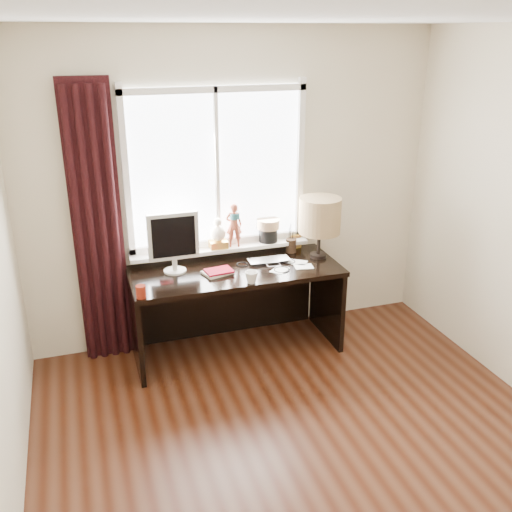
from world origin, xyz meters
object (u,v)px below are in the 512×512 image
object	(u,v)px
laptop	(269,260)
desk	(233,292)
table_lamp	(320,216)
red_cup	(141,292)
mug	(251,277)
monitor	(173,239)

from	to	relation	value
laptop	desk	world-z (taller)	laptop
desk	table_lamp	bearing A→B (deg)	-4.73
laptop	table_lamp	bearing A→B (deg)	-1.04
red_cup	desk	bearing A→B (deg)	26.52
mug	red_cup	distance (m)	0.83
mug	desk	bearing A→B (deg)	95.53
monitor	red_cup	bearing A→B (deg)	-128.86
mug	desk	world-z (taller)	mug
laptop	desk	xyz separation A→B (m)	(-0.31, 0.04, -0.26)
desk	monitor	size ratio (longest dim) A/B	3.47
table_lamp	mug	bearing A→B (deg)	-154.57
red_cup	table_lamp	xyz separation A→B (m)	(1.54, 0.34, 0.32)
mug	red_cup	bearing A→B (deg)	180.00
laptop	red_cup	size ratio (longest dim) A/B	3.72
table_lamp	laptop	bearing A→B (deg)	177.02
red_cup	desk	size ratio (longest dim) A/B	0.06
red_cup	table_lamp	size ratio (longest dim) A/B	0.18
desk	table_lamp	distance (m)	0.96
mug	table_lamp	bearing A→B (deg)	25.43
laptop	desk	distance (m)	0.41
desk	monitor	bearing A→B (deg)	179.82
red_cup	mug	bearing A→B (deg)	0.00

